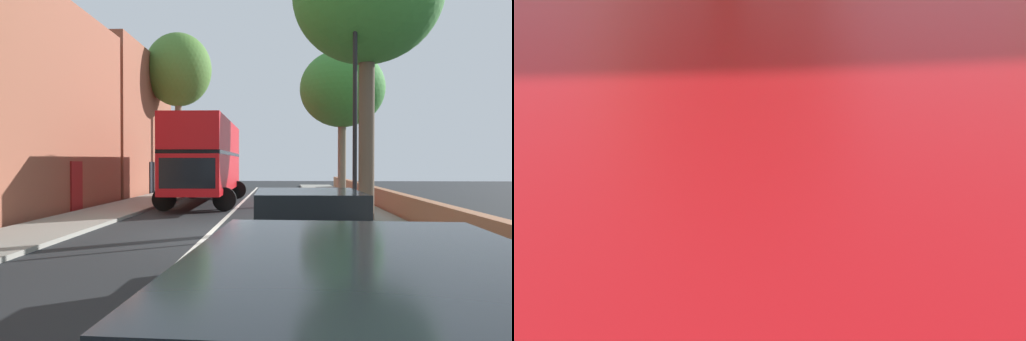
% 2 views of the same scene
% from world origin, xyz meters
% --- Properties ---
extents(sidewalk_right, '(2.60, 60.00, 0.12)m').
position_xyz_m(sidewalk_right, '(4.90, 0.00, 0.06)').
color(sidewalk_right, gray).
rests_on(sidewalk_right, ground).
extents(boundary_wall_right, '(0.36, 54.00, 0.90)m').
position_xyz_m(boundary_wall_right, '(6.45, 0.00, 0.45)').
color(boundary_wall_right, '#9E6647').
rests_on(boundary_wall_right, ground).
extents(litter_bin_right, '(0.55, 0.55, 1.08)m').
position_xyz_m(litter_bin_right, '(5.30, -9.11, 0.66)').
color(litter_bin_right, black).
rests_on(litter_bin_right, sidewalk_right).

